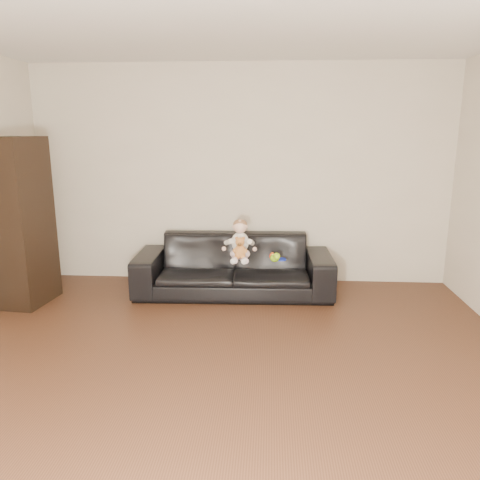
# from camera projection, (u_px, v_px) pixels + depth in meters

# --- Properties ---
(floor) EXTENTS (5.50, 5.50, 0.00)m
(floor) POSITION_uv_depth(u_px,v_px,m) (215.00, 401.00, 3.24)
(floor) COLOR #482919
(floor) RESTS_ON ground
(wall_back) EXTENTS (5.00, 0.00, 5.00)m
(wall_back) POSITION_uv_depth(u_px,v_px,m) (240.00, 176.00, 5.61)
(wall_back) COLOR beige
(wall_back) RESTS_ON ground
(sofa) EXTENTS (2.25, 0.93, 0.65)m
(sofa) POSITION_uv_depth(u_px,v_px,m) (234.00, 265.00, 5.36)
(sofa) COLOR black
(sofa) RESTS_ON floor
(cabinet) EXTENTS (0.50, 0.65, 1.77)m
(cabinet) POSITION_uv_depth(u_px,v_px,m) (21.00, 222.00, 4.92)
(cabinet) COLOR black
(cabinet) RESTS_ON floor
(shelf_item) EXTENTS (0.20, 0.27, 0.28)m
(shelf_item) POSITION_uv_depth(u_px,v_px,m) (19.00, 185.00, 4.83)
(shelf_item) COLOR silver
(shelf_item) RESTS_ON cabinet
(baby) EXTENTS (0.33, 0.40, 0.45)m
(baby) POSITION_uv_depth(u_px,v_px,m) (240.00, 242.00, 5.16)
(baby) COLOR silver
(baby) RESTS_ON sofa
(teddy_bear) EXTENTS (0.14, 0.14, 0.24)m
(teddy_bear) POSITION_uv_depth(u_px,v_px,m) (240.00, 248.00, 5.04)
(teddy_bear) COLOR #C17737
(teddy_bear) RESTS_ON sofa
(toy_green) EXTENTS (0.13, 0.14, 0.09)m
(toy_green) POSITION_uv_depth(u_px,v_px,m) (275.00, 258.00, 5.11)
(toy_green) COLOR #98DE1A
(toy_green) RESTS_ON sofa
(toy_rattle) EXTENTS (0.07, 0.07, 0.07)m
(toy_rattle) POSITION_uv_depth(u_px,v_px,m) (272.00, 256.00, 5.20)
(toy_rattle) COLOR red
(toy_rattle) RESTS_ON sofa
(toy_blue_disc) EXTENTS (0.14, 0.14, 0.02)m
(toy_blue_disc) POSITION_uv_depth(u_px,v_px,m) (281.00, 259.00, 5.19)
(toy_blue_disc) COLOR #182BC2
(toy_blue_disc) RESTS_ON sofa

